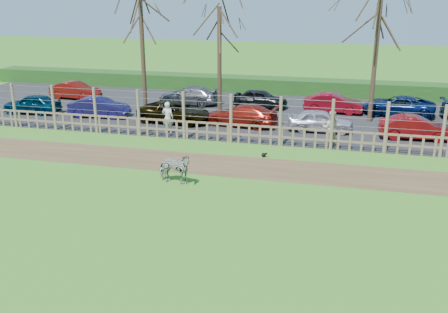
% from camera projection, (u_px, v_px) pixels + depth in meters
% --- Properties ---
extents(ground, '(120.00, 120.00, 0.00)m').
position_uv_depth(ground, '(181.00, 204.00, 18.14)').
color(ground, '#68A534').
rests_on(ground, ground).
extents(dirt_strip, '(34.00, 2.80, 0.01)m').
position_uv_depth(dirt_strip, '(213.00, 164.00, 22.28)').
color(dirt_strip, brown).
rests_on(dirt_strip, ground).
extents(asphalt, '(44.00, 13.00, 0.04)m').
position_uv_depth(asphalt, '(254.00, 113.00, 31.48)').
color(asphalt, '#232326').
rests_on(asphalt, ground).
extents(hedge, '(46.00, 2.00, 1.10)m').
position_uv_depth(hedge, '(271.00, 85.00, 37.76)').
color(hedge, '#1E4716').
rests_on(hedge, ground).
extents(fence, '(30.16, 0.16, 2.50)m').
position_uv_depth(fence, '(231.00, 127.00, 25.25)').
color(fence, brown).
rests_on(fence, ground).
extents(tree_left, '(4.80, 4.80, 7.88)m').
position_uv_depth(tree_left, '(141.00, 22.00, 29.35)').
color(tree_left, '#3D2B1E').
rests_on(tree_left, ground).
extents(tree_mid, '(4.80, 4.80, 6.83)m').
position_uv_depth(tree_mid, '(219.00, 35.00, 29.48)').
color(tree_mid, '#3D2B1E').
rests_on(tree_mid, ground).
extents(tree_right, '(4.80, 4.80, 7.35)m').
position_uv_depth(tree_right, '(378.00, 31.00, 27.77)').
color(tree_right, '#3D2B1E').
rests_on(tree_right, ground).
extents(zebra, '(1.66, 0.98, 1.32)m').
position_uv_depth(zebra, '(174.00, 168.00, 19.83)').
color(zebra, gray).
rests_on(zebra, ground).
extents(visitor_a, '(0.64, 0.42, 1.72)m').
position_uv_depth(visitor_a, '(168.00, 118.00, 26.74)').
color(visitor_a, beige).
rests_on(visitor_a, asphalt).
extents(visitor_b, '(0.85, 0.67, 1.72)m').
position_uv_depth(visitor_b, '(331.00, 128.00, 24.76)').
color(visitor_b, beige).
rests_on(visitor_b, asphalt).
extents(crow, '(0.27, 0.20, 0.22)m').
position_uv_depth(crow, '(264.00, 155.00, 23.23)').
color(crow, black).
rests_on(crow, ground).
extents(car_0, '(3.60, 1.63, 1.20)m').
position_uv_depth(car_0, '(32.00, 104.00, 31.19)').
color(car_0, '#02243C').
rests_on(car_0, asphalt).
extents(car_1, '(3.75, 1.62, 1.20)m').
position_uv_depth(car_1, '(99.00, 107.00, 30.30)').
color(car_1, '#1A1452').
rests_on(car_1, asphalt).
extents(car_2, '(4.46, 2.31, 1.20)m').
position_uv_depth(car_2, '(175.00, 112.00, 29.09)').
color(car_2, black).
rests_on(car_2, asphalt).
extents(car_3, '(4.31, 2.16, 1.20)m').
position_uv_depth(car_3, '(242.00, 115.00, 28.34)').
color(car_3, maroon).
rests_on(car_3, asphalt).
extents(car_4, '(3.59, 1.59, 1.20)m').
position_uv_depth(car_4, '(321.00, 121.00, 27.18)').
color(car_4, '#B9B0BE').
rests_on(car_4, asphalt).
extents(car_5, '(3.70, 1.44, 1.20)m').
position_uv_depth(car_5, '(416.00, 128.00, 25.79)').
color(car_5, maroon).
rests_on(car_5, asphalt).
extents(car_7, '(3.75, 1.63, 1.20)m').
position_uv_depth(car_7, '(75.00, 90.00, 35.37)').
color(car_7, maroon).
rests_on(car_7, asphalt).
extents(car_9, '(4.19, 1.81, 1.20)m').
position_uv_depth(car_9, '(189.00, 95.00, 33.68)').
color(car_9, '#5B5B61').
rests_on(car_9, asphalt).
extents(car_10, '(3.58, 1.57, 1.20)m').
position_uv_depth(car_10, '(261.00, 99.00, 32.70)').
color(car_10, black).
rests_on(car_10, asphalt).
extents(car_11, '(3.71, 1.48, 1.20)m').
position_uv_depth(car_11, '(333.00, 103.00, 31.37)').
color(car_11, maroon).
rests_on(car_11, asphalt).
extents(car_12, '(4.53, 2.51, 1.20)m').
position_uv_depth(car_12, '(398.00, 106.00, 30.63)').
color(car_12, '#071748').
rests_on(car_12, asphalt).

